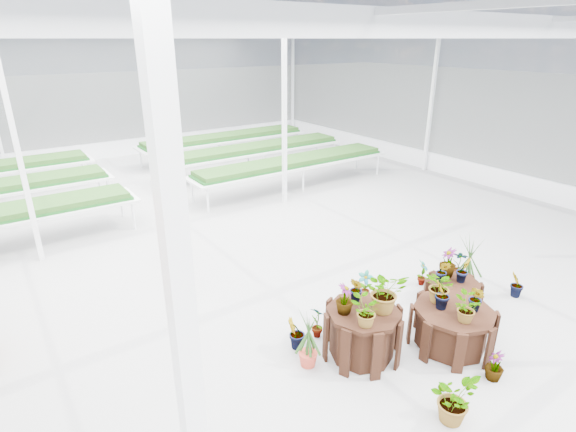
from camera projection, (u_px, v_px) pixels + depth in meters
ground_plane at (272, 302)px, 7.69m from camera, size 24.00×24.00×0.00m
greenhouse_shell at (270, 175)px, 6.86m from camera, size 18.00×24.00×4.50m
steel_frame at (270, 175)px, 6.86m from camera, size 18.00×24.00×4.50m
nursery_benches at (137, 178)px, 13.03m from camera, size 16.00×7.00×0.84m
plinth_tall at (362, 333)px, 6.28m from camera, size 1.39×1.39×0.73m
plinth_mid at (452, 328)px, 6.48m from camera, size 1.20×1.20×0.62m
plinth_low at (453, 292)px, 7.58m from camera, size 0.91×0.91×0.40m
nursery_plants at (415, 303)px, 6.54m from camera, size 4.37×3.00×1.34m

